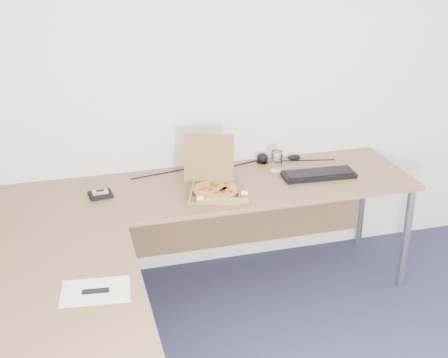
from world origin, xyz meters
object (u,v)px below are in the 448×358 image
object	(u,v)px
desk	(172,229)
wallet	(100,195)
drinking_glass	(277,161)
keyboard	(319,175)
pizza_box	(215,187)

from	to	relation	value
desk	wallet	distance (m)	0.56
drinking_glass	keyboard	size ratio (longest dim) A/B	0.29
desk	drinking_glass	size ratio (longest dim) A/B	19.14
drinking_glass	pizza_box	bearing A→B (deg)	-154.24
pizza_box	wallet	world-z (taller)	pizza_box
keyboard	wallet	distance (m)	1.34
keyboard	drinking_glass	bearing A→B (deg)	145.34
drinking_glass	wallet	distance (m)	1.13
pizza_box	keyboard	world-z (taller)	pizza_box
desk	wallet	bearing A→B (deg)	126.07
desk	drinking_glass	bearing A→B (deg)	34.91
pizza_box	wallet	xyz separation A→B (m)	(-0.66, 0.13, -0.03)
desk	drinking_glass	distance (m)	0.97
drinking_glass	wallet	size ratio (longest dim) A/B	1.00
pizza_box	drinking_glass	distance (m)	0.52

